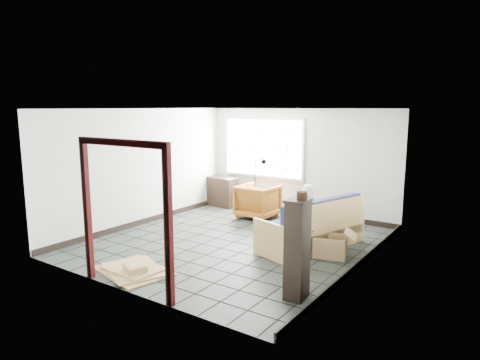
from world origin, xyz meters
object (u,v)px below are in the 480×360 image
Objects in this scene: futon_sofa at (314,230)px; tall_shelf at (297,249)px; side_table at (306,209)px; armchair at (258,200)px.

futon_sofa is 2.28m from tall_shelf.
tall_shelf is at bearing -66.57° from side_table.
armchair is at bearing 165.14° from futon_sofa.
futon_sofa is 3.27× the size of side_table.
tall_shelf is at bearing -53.87° from futon_sofa.
armchair is 1.24× the size of side_table.
futon_sofa is at bearing 148.16° from armchair.
tall_shelf reaches higher than side_table.
futon_sofa is 1.09m from side_table.
tall_shelf is at bearing 129.41° from armchair.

